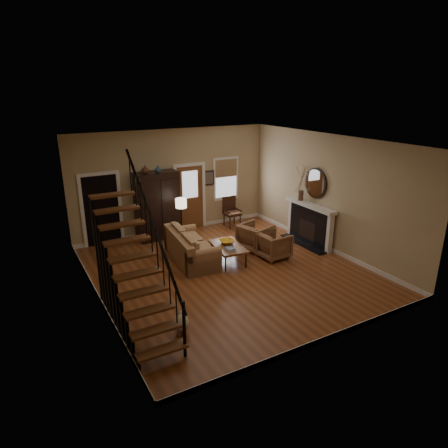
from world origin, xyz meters
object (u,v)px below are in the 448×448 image
sofa (191,247)px  side_chair (232,212)px  armoire (157,206)px  coffee_table (228,253)px  armchair_left (273,245)px  armchair_right (255,237)px  floor_lamp (182,222)px

sofa → side_chair: bearing=43.6°
armoire → sofa: armoire is taller
sofa → coffee_table: sofa is taller
coffee_table → armchair_left: size_ratio=1.53×
armoire → sofa: bearing=-85.4°
armchair_right → floor_lamp: (-1.70, 1.40, 0.33)m
armoire → coffee_table: bearing=-69.1°
sofa → armchair_right: bearing=-0.3°
sofa → armchair_right: sofa is taller
side_chair → coffee_table: bearing=-122.6°
side_chair → floor_lamp: bearing=-162.7°
side_chair → sofa: bearing=-142.0°
armchair_right → side_chair: bearing=-28.0°
armchair_right → side_chair: size_ratio=0.84×
armoire → coffee_table: armoire is taller
armchair_right → side_chair: (0.43, 2.06, 0.12)m
armoire → armchair_left: 3.79m
sofa → floor_lamp: (0.26, 1.20, 0.32)m
side_chair → armchair_right: bearing=-101.8°
armchair_right → armoire: bearing=26.9°
armoire → floor_lamp: armoire is taller
floor_lamp → armchair_right: bearing=-39.5°
armoire → sofa: 2.17m
side_chair → armoire: bearing=175.5°
coffee_table → armchair_right: size_ratio=1.44×
armchair_left → floor_lamp: floor_lamp is taller
armoire → side_chair: bearing=-4.5°
armchair_right → coffee_table: bearing=91.6°
armchair_right → side_chair: 2.11m
floor_lamp → side_chair: floor_lamp is taller
armoire → coffee_table: (1.00, -2.62, -0.82)m
armchair_right → floor_lamp: bearing=34.3°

